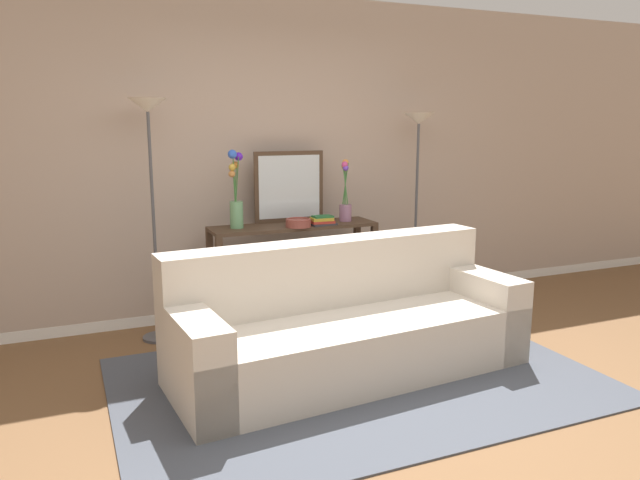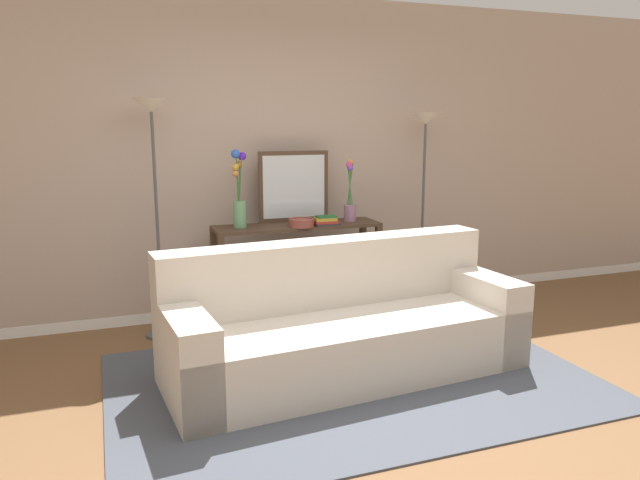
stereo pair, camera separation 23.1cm
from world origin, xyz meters
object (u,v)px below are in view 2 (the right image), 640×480
(floor_lamp_left, at_px, (153,152))
(floor_lamp_right, at_px, (425,156))
(vase_tall_flowers, at_px, (239,196))
(fruit_bowl, at_px, (301,223))
(vase_short_flowers, at_px, (350,199))
(console_table, at_px, (297,254))
(couch, at_px, (343,328))
(wall_mirror, at_px, (294,187))
(book_row_under_console, at_px, (256,319))
(book_stack, at_px, (326,221))

(floor_lamp_left, height_order, floor_lamp_right, floor_lamp_left)
(vase_tall_flowers, distance_m, fruit_bowl, 0.54)
(floor_lamp_right, xyz_separation_m, vase_short_flowers, (-0.72, -0.01, -0.36))
(console_table, bearing_deg, floor_lamp_right, 0.58)
(console_table, bearing_deg, vase_short_flowers, 0.25)
(console_table, bearing_deg, couch, -92.39)
(floor_lamp_left, distance_m, floor_lamp_right, 2.33)
(fruit_bowl, bearing_deg, console_table, 88.59)
(floor_lamp_right, relative_size, wall_mirror, 2.86)
(vase_short_flowers, relative_size, book_row_under_console, 1.32)
(couch, height_order, fruit_bowl, fruit_bowl)
(wall_mirror, bearing_deg, vase_short_flowers, -18.97)
(wall_mirror, bearing_deg, floor_lamp_left, -172.79)
(console_table, relative_size, fruit_bowl, 6.75)
(floor_lamp_right, bearing_deg, book_stack, -172.96)
(couch, height_order, vase_tall_flowers, vase_tall_flowers)
(console_table, relative_size, vase_tall_flowers, 2.23)
(vase_short_flowers, height_order, book_row_under_console, vase_short_flowers)
(floor_lamp_right, relative_size, vase_short_flowers, 3.34)
(couch, distance_m, wall_mirror, 1.54)
(vase_short_flowers, distance_m, book_row_under_console, 1.29)
(floor_lamp_left, height_order, wall_mirror, floor_lamp_left)
(fruit_bowl, bearing_deg, floor_lamp_right, 6.29)
(floor_lamp_left, height_order, fruit_bowl, floor_lamp_left)
(floor_lamp_right, bearing_deg, wall_mirror, 172.90)
(fruit_bowl, relative_size, book_row_under_console, 0.52)
(wall_mirror, relative_size, book_stack, 2.69)
(couch, relative_size, vase_tall_flowers, 3.92)
(wall_mirror, xyz_separation_m, vase_tall_flowers, (-0.51, -0.14, -0.05))
(floor_lamp_left, bearing_deg, book_row_under_console, -0.91)
(floor_lamp_right, bearing_deg, vase_short_flowers, -179.20)
(wall_mirror, height_order, vase_tall_flowers, vase_tall_flowers)
(couch, relative_size, floor_lamp_right, 1.40)
(console_table, xyz_separation_m, floor_lamp_left, (-1.13, 0.01, 0.87))
(floor_lamp_right, height_order, book_row_under_console, floor_lamp_right)
(vase_tall_flowers, bearing_deg, floor_lamp_right, -0.34)
(console_table, relative_size, book_stack, 6.12)
(floor_lamp_right, distance_m, book_row_under_console, 2.05)
(vase_tall_flowers, distance_m, book_row_under_console, 1.04)
(book_stack, bearing_deg, floor_lamp_left, 174.83)
(couch, distance_m, console_table, 1.18)
(console_table, relative_size, wall_mirror, 2.28)
(console_table, bearing_deg, book_row_under_console, -180.00)
(console_table, height_order, book_stack, book_stack)
(console_table, height_order, book_row_under_console, console_table)
(floor_lamp_left, height_order, book_row_under_console, floor_lamp_left)
(couch, bearing_deg, console_table, 87.61)
(floor_lamp_right, xyz_separation_m, book_stack, (-0.98, -0.12, -0.51))
(vase_tall_flowers, height_order, vase_short_flowers, vase_tall_flowers)
(vase_tall_flowers, relative_size, fruit_bowl, 3.02)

